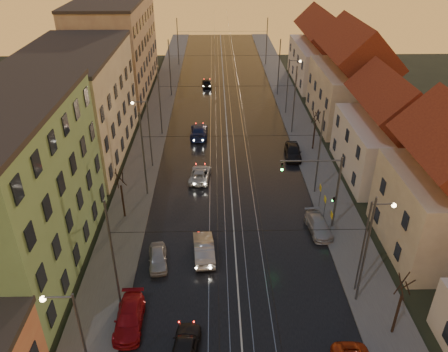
{
  "coord_description": "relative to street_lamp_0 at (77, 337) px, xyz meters",
  "views": [
    {
      "loc": [
        -1.6,
        -14.07,
        23.89
      ],
      "look_at": [
        -0.78,
        22.58,
        2.91
      ],
      "focal_mm": 35.0,
      "sensor_mm": 36.0,
      "label": 1
    }
  ],
  "objects": [
    {
      "name": "catenary_pole_r_2",
      "position": [
        17.7,
        22.0,
        -0.39
      ],
      "size": [
        0.16,
        0.16,
        9.0
      ],
      "primitive_type": "cylinder",
      "color": "#595B60",
      "rests_on": "ground"
    },
    {
      "name": "parked_left_3",
      "position": [
        2.77,
        11.36,
        -4.27
      ],
      "size": [
        1.92,
        3.77,
        1.23
      ],
      "primitive_type": "imported",
      "rotation": [
        0.0,
        0.0,
        0.13
      ],
      "color": "#A8A8AD",
      "rests_on": "ground"
    },
    {
      "name": "driving_car_0",
      "position": [
        5.43,
        2.54,
        -4.17
      ],
      "size": [
        2.2,
        4.38,
        1.43
      ],
      "primitive_type": "imported",
      "rotation": [
        0.0,
        0.0,
        3.02
      ],
      "color": "black",
      "rests_on": "ground"
    },
    {
      "name": "apartment_left_3",
      "position": [
        -8.4,
        56.0,
        2.11
      ],
      "size": [
        10.0,
        24.0,
        14.0
      ],
      "primitive_type": "cube",
      "color": "#8D6D5B",
      "rests_on": "ground"
    },
    {
      "name": "driving_car_1",
      "position": [
        6.47,
        12.29,
        -4.12
      ],
      "size": [
        2.01,
        4.78,
        1.53
      ],
      "primitive_type": "imported",
      "rotation": [
        0.0,
        0.0,
        3.23
      ],
      "color": "#97989C",
      "rests_on": "ground"
    },
    {
      "name": "bare_tree_2",
      "position": [
        19.51,
        32.0,
        -2.4
      ],
      "size": [
        1.09,
        1.09,
        5.11
      ],
      "color": "black",
      "rests_on": "ground"
    },
    {
      "name": "house_right_2",
      "position": [
        26.1,
        26.0,
        -0.24
      ],
      "size": [
        9.18,
        12.24,
        9.2
      ],
      "color": "silver",
      "rests_on": "ground"
    },
    {
      "name": "bare_tree_1",
      "position": [
        19.31,
        4.0,
        -2.4
      ],
      "size": [
        1.09,
        1.09,
        5.11
      ],
      "color": "black",
      "rests_on": "ground"
    },
    {
      "name": "house_right_4",
      "position": [
        26.1,
        59.0,
        0.16
      ],
      "size": [
        9.18,
        16.32,
        10.0
      ],
      "color": "silver",
      "rests_on": "ground"
    },
    {
      "name": "bare_tree_0",
      "position": [
        -1.09,
        18.0,
        -2.4
      ],
      "size": [
        1.09,
        1.09,
        5.11
      ],
      "color": "black",
      "rests_on": "ground"
    },
    {
      "name": "tram_rail_0",
      "position": [
        6.9,
        38.0,
        -4.83
      ],
      "size": [
        0.06,
        120.0,
        0.03
      ],
      "primitive_type": "cube",
      "color": "gray",
      "rests_on": "road"
    },
    {
      "name": "catenary_pole_l_3",
      "position": [
        0.5,
        37.0,
        -0.39
      ],
      "size": [
        0.16,
        0.16,
        9.0
      ],
      "primitive_type": "cylinder",
      "color": "#595B60",
      "rests_on": "ground"
    },
    {
      "name": "tram_rail_2",
      "position": [
        9.87,
        38.0,
        -4.83
      ],
      "size": [
        0.06,
        120.0,
        0.03
      ],
      "primitive_type": "cube",
      "color": "gray",
      "rests_on": "road"
    },
    {
      "name": "catenary_pole_l_1",
      "position": [
        0.5,
        7.0,
        -0.39
      ],
      "size": [
        0.16,
        0.16,
        9.0
      ],
      "primitive_type": "cylinder",
      "color": "#595B60",
      "rests_on": "ground"
    },
    {
      "name": "road",
      "position": [
        9.1,
        38.0,
        -4.87
      ],
      "size": [
        16.0,
        120.0,
        0.04
      ],
      "primitive_type": "cube",
      "color": "black",
      "rests_on": "ground"
    },
    {
      "name": "parked_left_2",
      "position": [
        1.5,
        5.1,
        -4.23
      ],
      "size": [
        1.93,
        4.57,
        1.31
      ],
      "primitive_type": "imported",
      "rotation": [
        0.0,
        0.0,
        0.02
      ],
      "color": "maroon",
      "rests_on": "ground"
    },
    {
      "name": "sidewalk_right",
      "position": [
        19.1,
        38.0,
        -4.81
      ],
      "size": [
        4.0,
        120.0,
        0.15
      ],
      "primitive_type": "cube",
      "color": "#4C4C4C",
      "rests_on": "ground"
    },
    {
      "name": "tram_rail_3",
      "position": [
        11.3,
        38.0,
        -4.83
      ],
      "size": [
        0.06,
        120.0,
        0.03
      ],
      "primitive_type": "cube",
      "color": "gray",
      "rests_on": "road"
    },
    {
      "name": "street_lamp_1",
      "position": [
        18.21,
        8.0,
        0.0
      ],
      "size": [
        1.75,
        0.32,
        8.0
      ],
      "color": "#595B60",
      "rests_on": "ground"
    },
    {
      "name": "catenary_pole_l_4",
      "position": [
        0.5,
        52.0,
        -0.39
      ],
      "size": [
        0.16,
        0.16,
        9.0
      ],
      "primitive_type": "cylinder",
      "color": "#595B60",
      "rests_on": "ground"
    },
    {
      "name": "catenary_pole_r_5",
      "position": [
        17.7,
        70.0,
        -0.39
      ],
      "size": [
        0.16,
        0.16,
        9.0
      ],
      "primitive_type": "cylinder",
      "color": "#595B60",
      "rests_on": "ground"
    },
    {
      "name": "catenary_pole_r_1",
      "position": [
        17.7,
        7.0,
        -0.39
      ],
      "size": [
        0.16,
        0.16,
        9.0
      ],
      "primitive_type": "cylinder",
      "color": "#595B60",
      "rests_on": "ground"
    },
    {
      "name": "driving_car_3",
      "position": [
        5.4,
        36.2,
        -4.11
      ],
      "size": [
        2.24,
        5.38,
        1.56
      ],
      "primitive_type": "imported",
      "rotation": [
        0.0,
        0.0,
        3.13
      ],
      "color": "#19224C",
      "rests_on": "ground"
    },
    {
      "name": "apartment_left_2",
      "position": [
        -8.4,
        32.0,
        1.11
      ],
      "size": [
        10.0,
        20.0,
        12.0
      ],
      "primitive_type": "cube",
      "color": "#B6A88C",
      "rests_on": "ground"
    },
    {
      "name": "catenary_pole_l_2",
      "position": [
        0.5,
        22.0,
        -0.39
      ],
      "size": [
        0.16,
        0.16,
        9.0
      ],
      "primitive_type": "cylinder",
      "color": "#595B60",
      "rests_on": "ground"
    },
    {
      "name": "street_lamp_2",
      "position": [
        0.0,
        28.0,
        0.0
      ],
      "size": [
        1.75,
        0.32,
        8.0
      ],
      "color": "#595B60",
      "rests_on": "ground"
    },
    {
      "name": "driving_car_2",
      "position": [
        5.82,
        25.01,
        -4.27
      ],
      "size": [
        2.49,
        4.59,
        1.22
      ],
      "primitive_type": "imported",
      "rotation": [
        0.0,
        0.0,
        3.03
      ],
      "color": "#B1B1B1",
      "rests_on": "ground"
    },
    {
      "name": "street_lamp_0",
      "position": [
        0.0,
        0.0,
        0.0
      ],
      "size": [
        1.75,
        0.32,
        8.0
      ],
      "color": "#595B60",
      "rests_on": "ground"
    },
    {
      "name": "catenary_pole_r_4",
      "position": [
        17.7,
        52.0,
        -0.39
      ],
      "size": [
        0.16,
        0.16,
        9.0
      ],
      "primitive_type": "cylinder",
      "color": "#595B60",
      "rests_on": "ground"
    },
    {
      "name": "apartment_left_1",
      "position": [
        -8.4,
        12.0,
        1.61
      ],
      "size": [
        10.0,
        18.0,
        13.0
      ],
      "primitive_type": "cube",
      "color": "#6A935D",
      "rests_on": "ground"
    },
    {
      "name": "parked_right_2",
      "position": [
        16.7,
        29.99,
        -4.11
      ],
      "size": [
        2.18,
        4.69,
        1.56
      ],
      "primitive_type": "imported",
      "rotation": [
        0.0,
        0.0,
        -0.08
      ],
      "color": "black",
      "rests_on": "ground"
    },
    {
      "name": "driving_car_4",
      "position": [
        6.19,
        56.75,
        -4.23
      ],
      "size": [
        1.75,
        3.93,
        1.31
      ],
      "primitive_type": "imported",
      "rotation": [
        0.0,
        0.0,
        3.19
      ],
      "color": "black",
      "rests_on": "ground"
    },
    {
      "name": "catenary_pole_r_3",
      "position": [
        17.7,
        37.0,
        -0.39
      ],
      "size": [
        0.16,
        0.16,
        9.0
      ],
      "primitive_type": "cylinder",
      "color": "#595B60",
      "rests_on": "ground"
    },
    {
      "name": "house_right_3",
      "position": [
        26.1,
        41.0,
        0.92
      ],
      "size": [
        9.18,
        14.28,
        11.5
      ],
      "color": "tan",
      "rests_on": "ground"
    },
    {
      "name": "traffic_light_mast",
      "position": [
        17.1,
        16.0,
        -0.29
      ],
      "size": [
        5.3,
        0.32,
        7.2
      ],
      "color": "#595B60",
      "rests_on": "ground"
    },
    {
      "name": "sidewalk_left",
      "position": [
        -0.9,
        38.0,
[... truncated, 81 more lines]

